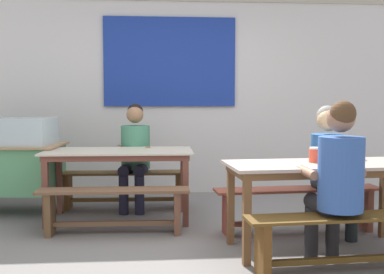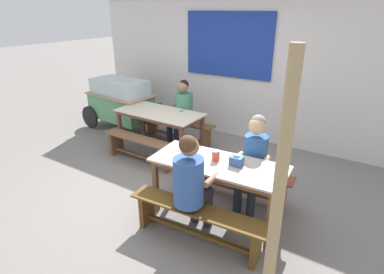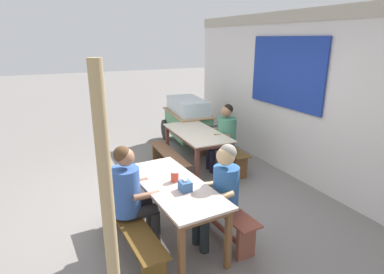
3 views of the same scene
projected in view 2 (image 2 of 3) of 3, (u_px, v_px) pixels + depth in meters
name	position (u px, v px, depth m)	size (l,w,h in m)	color
ground_plane	(169.00, 184.00, 4.72)	(40.00, 40.00, 0.00)	slate
backdrop_wall	(240.00, 63.00, 6.03)	(6.71, 0.23, 2.83)	silver
dining_table_far	(160.00, 116.00, 5.58)	(1.58, 0.78, 0.76)	beige
dining_table_near	(218.00, 168.00, 3.76)	(1.67, 0.78, 0.76)	#C0AA9D
bench_far_back	(178.00, 127.00, 6.15)	(1.56, 0.33, 0.44)	brown
bench_far_front	(140.00, 146.00, 5.30)	(1.46, 0.30, 0.44)	brown
bench_near_back	(233.00, 177.00, 4.35)	(1.66, 0.39, 0.44)	brown
bench_near_front	(197.00, 220.00, 3.47)	(1.63, 0.39, 0.44)	brown
food_cart	(120.00, 101.00, 6.65)	(1.80, 0.92, 1.09)	#599D68
person_center_facing	(182.00, 109.00, 5.87)	(0.48, 0.55, 1.25)	#1E1D2E
person_right_near_table	(254.00, 156.00, 4.01)	(0.44, 0.56, 1.24)	black
person_near_front	(191.00, 181.00, 3.39)	(0.46, 0.54, 1.29)	#262527
tissue_box	(237.00, 161.00, 3.65)	(0.15, 0.12, 0.14)	#355D98
condiment_jar	(216.00, 155.00, 3.76)	(0.10, 0.10, 0.13)	#E2472F
wooden_support_post	(278.00, 197.00, 2.38)	(0.10, 0.10, 2.27)	tan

